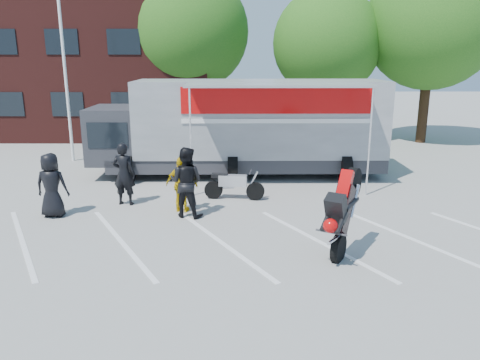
{
  "coord_description": "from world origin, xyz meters",
  "views": [
    {
      "loc": [
        0.71,
        -9.52,
        4.35
      ],
      "look_at": [
        0.67,
        1.92,
        1.3
      ],
      "focal_mm": 35.0,
      "sensor_mm": 36.0,
      "label": 1
    }
  ],
  "objects_px": {
    "parked_motorcycle": "(234,199)",
    "spectator_leather_b": "(124,174)",
    "spectator_leather_c": "(186,182)",
    "flagpole": "(68,37)",
    "tree_left": "(190,32)",
    "spectator_hivis": "(182,185)",
    "transporter_truck": "(246,174)",
    "tree_right": "(432,23)",
    "stunt_bike_rider": "(347,250)",
    "spectator_leather_a": "(52,185)",
    "tree_mid": "(327,43)"
  },
  "relations": [
    {
      "from": "parked_motorcycle",
      "to": "spectator_leather_b",
      "type": "distance_m",
      "value": 3.45
    },
    {
      "from": "spectator_leather_c",
      "to": "flagpole",
      "type": "bearing_deg",
      "value": -35.91
    },
    {
      "from": "tree_left",
      "to": "spectator_hivis",
      "type": "xyz_separation_m",
      "value": [
        1.01,
        -12.72,
        -4.77
      ]
    },
    {
      "from": "spectator_leather_c",
      "to": "spectator_hivis",
      "type": "bearing_deg",
      "value": -49.71
    },
    {
      "from": "tree_left",
      "to": "transporter_truck",
      "type": "bearing_deg",
      "value": -70.99
    },
    {
      "from": "flagpole",
      "to": "spectator_hivis",
      "type": "bearing_deg",
      "value": -51.98
    },
    {
      "from": "spectator_hivis",
      "to": "tree_right",
      "type": "bearing_deg",
      "value": -122.04
    },
    {
      "from": "tree_right",
      "to": "spectator_hivis",
      "type": "xyz_separation_m",
      "value": [
        -10.99,
        -11.22,
        -5.08
      ]
    },
    {
      "from": "tree_left",
      "to": "stunt_bike_rider",
      "type": "height_order",
      "value": "tree_left"
    },
    {
      "from": "transporter_truck",
      "to": "spectator_leather_a",
      "type": "bearing_deg",
      "value": -139.3
    },
    {
      "from": "tree_right",
      "to": "transporter_truck",
      "type": "distance_m",
      "value": 12.84
    },
    {
      "from": "tree_right",
      "to": "spectator_leather_a",
      "type": "bearing_deg",
      "value": -141.27
    },
    {
      "from": "tree_mid",
      "to": "spectator_leather_c",
      "type": "relative_size",
      "value": 3.91
    },
    {
      "from": "flagpole",
      "to": "tree_mid",
      "type": "relative_size",
      "value": 1.04
    },
    {
      "from": "spectator_leather_a",
      "to": "flagpole",
      "type": "bearing_deg",
      "value": -73.74
    },
    {
      "from": "parked_motorcycle",
      "to": "spectator_leather_c",
      "type": "height_order",
      "value": "spectator_leather_c"
    },
    {
      "from": "tree_right",
      "to": "spectator_leather_b",
      "type": "distance_m",
      "value": 17.3
    },
    {
      "from": "tree_mid",
      "to": "spectator_leather_c",
      "type": "height_order",
      "value": "tree_mid"
    },
    {
      "from": "spectator_hivis",
      "to": "spectator_leather_a",
      "type": "bearing_deg",
      "value": 19.36
    },
    {
      "from": "tree_right",
      "to": "tree_left",
      "type": "bearing_deg",
      "value": 172.87
    },
    {
      "from": "tree_mid",
      "to": "parked_motorcycle",
      "type": "height_order",
      "value": "tree_mid"
    },
    {
      "from": "tree_right",
      "to": "flagpole",
      "type": "bearing_deg",
      "value": -164.52
    },
    {
      "from": "tree_left",
      "to": "spectator_leather_a",
      "type": "distance_m",
      "value": 14.18
    },
    {
      "from": "tree_left",
      "to": "tree_mid",
      "type": "bearing_deg",
      "value": -8.13
    },
    {
      "from": "spectator_leather_b",
      "to": "spectator_hivis",
      "type": "bearing_deg",
      "value": 170.13
    },
    {
      "from": "flagpole",
      "to": "transporter_truck",
      "type": "relative_size",
      "value": 0.73
    },
    {
      "from": "transporter_truck",
      "to": "stunt_bike_rider",
      "type": "relative_size",
      "value": 5.07
    },
    {
      "from": "flagpole",
      "to": "tree_left",
      "type": "bearing_deg",
      "value": 54.72
    },
    {
      "from": "stunt_bike_rider",
      "to": "spectator_leather_c",
      "type": "bearing_deg",
      "value": 179.83
    },
    {
      "from": "flagpole",
      "to": "spectator_leather_b",
      "type": "relative_size",
      "value": 4.23
    },
    {
      "from": "spectator_leather_c",
      "to": "spectator_hivis",
      "type": "height_order",
      "value": "spectator_leather_c"
    },
    {
      "from": "tree_mid",
      "to": "spectator_leather_c",
      "type": "xyz_separation_m",
      "value": [
        -5.82,
        -12.12,
        -3.96
      ]
    },
    {
      "from": "tree_right",
      "to": "stunt_bike_rider",
      "type": "distance_m",
      "value": 16.63
    },
    {
      "from": "parked_motorcycle",
      "to": "stunt_bike_rider",
      "type": "height_order",
      "value": "stunt_bike_rider"
    },
    {
      "from": "flagpole",
      "to": "spectator_hivis",
      "type": "relative_size",
      "value": 5.01
    },
    {
      "from": "flagpole",
      "to": "spectator_leather_a",
      "type": "distance_m",
      "value": 8.45
    },
    {
      "from": "spectator_leather_a",
      "to": "spectator_hivis",
      "type": "distance_m",
      "value": 3.56
    },
    {
      "from": "spectator_leather_a",
      "to": "stunt_bike_rider",
      "type": "bearing_deg",
      "value": 165.94
    },
    {
      "from": "flagpole",
      "to": "spectator_hivis",
      "type": "xyz_separation_m",
      "value": [
        5.25,
        -6.72,
        -4.25
      ]
    },
    {
      "from": "transporter_truck",
      "to": "parked_motorcycle",
      "type": "height_order",
      "value": "transporter_truck"
    },
    {
      "from": "flagpole",
      "to": "tree_right",
      "type": "distance_m",
      "value": 16.88
    },
    {
      "from": "tree_left",
      "to": "parked_motorcycle",
      "type": "xyz_separation_m",
      "value": [
        2.48,
        -11.54,
        -5.57
      ]
    },
    {
      "from": "spectator_leather_b",
      "to": "transporter_truck",
      "type": "bearing_deg",
      "value": -124.46
    },
    {
      "from": "spectator_hivis",
      "to": "tree_left",
      "type": "bearing_deg",
      "value": -73.09
    },
    {
      "from": "spectator_leather_b",
      "to": "flagpole",
      "type": "bearing_deg",
      "value": -49.94
    },
    {
      "from": "spectator_leather_a",
      "to": "spectator_leather_c",
      "type": "xyz_separation_m",
      "value": [
        3.71,
        0.03,
        0.08
      ]
    },
    {
      "from": "tree_mid",
      "to": "spectator_leather_a",
      "type": "bearing_deg",
      "value": -128.09
    },
    {
      "from": "spectator_leather_c",
      "to": "stunt_bike_rider",
      "type": "bearing_deg",
      "value": 166.18
    },
    {
      "from": "tree_right",
      "to": "stunt_bike_rider",
      "type": "bearing_deg",
      "value": -116.06
    },
    {
      "from": "flagpole",
      "to": "spectator_leather_c",
      "type": "height_order",
      "value": "flagpole"
    }
  ]
}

